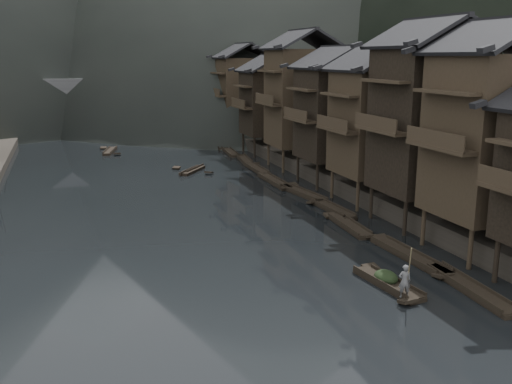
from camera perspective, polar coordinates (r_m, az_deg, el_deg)
name	(u,v)px	position (r m, az deg, el deg)	size (l,w,h in m)	color
water	(227,277)	(33.60, -2.89, -8.49)	(300.00, 300.00, 0.00)	black
right_bank	(388,141)	(83.19, 13.09, 5.03)	(40.00, 200.00, 1.80)	#2D2823
stilt_houses	(345,95)	(55.82, 8.91, 9.54)	(9.00, 67.60, 15.71)	black
moored_sampans	(266,173)	(61.61, 1.00, 1.87)	(2.73, 73.79, 0.47)	black
midriver_boats	(143,149)	(79.62, -11.23, 4.25)	(10.73, 36.11, 0.45)	black
stone_bridge	(114,100)	(102.66, -14.04, 8.87)	(40.00, 6.00, 9.00)	#4C4C4F
hero_sampan	(388,283)	(33.04, 13.03, -8.85)	(1.76, 5.66, 0.44)	black
cargo_heap	(386,271)	(33.04, 12.90, -7.71)	(1.23, 1.61, 0.74)	black
boatman	(405,277)	(31.00, 14.66, -8.20)	(0.66, 0.43, 1.80)	slate
bamboo_pole	(412,224)	(30.19, 15.30, -3.10)	(0.06, 0.06, 4.35)	#8C7A51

